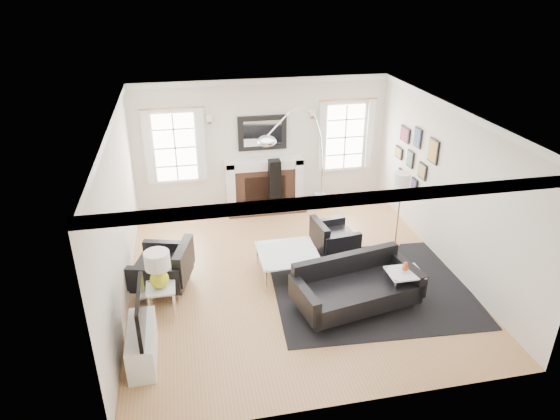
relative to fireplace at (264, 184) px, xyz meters
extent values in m
plane|color=#A97947|center=(0.00, -2.79, -0.54)|extent=(6.00, 6.00, 0.00)
cube|color=silver|center=(0.00, 0.21, 0.86)|extent=(5.50, 0.04, 2.80)
cube|color=silver|center=(0.00, -5.79, 0.86)|extent=(5.50, 0.04, 2.80)
cube|color=silver|center=(-2.75, -2.79, 0.86)|extent=(0.04, 6.00, 2.80)
cube|color=silver|center=(2.75, -2.79, 0.86)|extent=(0.04, 6.00, 2.80)
cube|color=white|center=(0.00, -2.79, 2.26)|extent=(5.50, 6.00, 0.02)
cube|color=white|center=(0.00, -2.79, 2.20)|extent=(5.50, 6.00, 0.12)
cube|color=white|center=(-0.75, 0.01, 0.01)|extent=(0.18, 0.38, 1.10)
cube|color=white|center=(0.75, 0.01, 0.01)|extent=(0.18, 0.38, 1.10)
cube|color=white|center=(0.00, 0.01, 0.51)|extent=(1.70, 0.38, 0.12)
cube|color=white|center=(0.00, 0.01, 0.41)|extent=(1.50, 0.34, 0.10)
cube|color=brown|center=(0.00, 0.03, -0.09)|extent=(1.30, 0.30, 0.90)
cube|color=black|center=(0.00, -0.07, -0.16)|extent=(0.90, 0.10, 0.76)
cube|color=brown|center=(0.00, -0.24, -0.52)|extent=(1.70, 0.50, 0.04)
cube|color=black|center=(0.00, 0.17, 1.11)|extent=(1.05, 0.06, 0.75)
cube|color=white|center=(0.00, 0.13, 1.11)|extent=(0.82, 0.02, 0.55)
cube|color=white|center=(-1.85, 0.18, 0.91)|extent=(1.00, 0.05, 1.60)
cube|color=white|center=(-1.85, 0.15, 0.91)|extent=(0.84, 0.02, 1.44)
cube|color=white|center=(-2.40, 0.08, 0.96)|extent=(0.14, 0.05, 1.55)
cube|color=white|center=(-1.30, 0.08, 0.96)|extent=(0.14, 0.05, 1.55)
cube|color=white|center=(1.85, 0.18, 0.91)|extent=(1.00, 0.05, 1.60)
cube|color=white|center=(1.85, 0.15, 0.91)|extent=(0.84, 0.02, 1.44)
cube|color=white|center=(1.30, 0.08, 0.96)|extent=(0.14, 0.05, 1.55)
cube|color=white|center=(2.40, 0.08, 0.96)|extent=(0.14, 0.05, 1.55)
cube|color=black|center=(2.72, -2.19, 1.31)|extent=(0.03, 0.34, 0.44)
cube|color=gold|center=(2.70, -2.19, 1.31)|extent=(0.01, 0.29, 0.39)
cube|color=black|center=(2.72, -1.54, 1.36)|extent=(0.03, 0.28, 0.38)
cube|color=navy|center=(2.70, -1.54, 1.36)|extent=(0.01, 0.23, 0.33)
cube|color=black|center=(2.72, -0.99, 1.26)|extent=(0.03, 0.40, 0.30)
cube|color=#902C42|center=(2.70, -0.99, 1.26)|extent=(0.01, 0.35, 0.25)
cube|color=black|center=(2.72, -1.89, 0.81)|extent=(0.03, 0.30, 0.30)
cube|color=#9E8548|center=(2.70, -1.89, 0.81)|extent=(0.01, 0.25, 0.25)
cube|color=black|center=(2.72, -1.34, 0.86)|extent=(0.03, 0.26, 0.34)
cube|color=#4D8166|center=(2.70, -1.34, 0.86)|extent=(0.01, 0.21, 0.29)
cube|color=black|center=(2.72, -0.79, 0.81)|extent=(0.03, 0.32, 0.24)
cube|color=#AA9149|center=(2.70, -0.79, 0.81)|extent=(0.01, 0.27, 0.19)
cube|color=black|center=(2.72, -1.64, 0.41)|extent=(0.03, 0.24, 0.30)
cube|color=#412F5F|center=(2.70, -1.64, 0.41)|extent=(0.01, 0.19, 0.25)
cube|color=black|center=(2.72, -1.04, 0.41)|extent=(0.03, 0.28, 0.22)
cube|color=#A45F74|center=(2.70, -1.04, 0.41)|extent=(0.01, 0.23, 0.17)
cube|color=white|center=(-2.45, -4.49, -0.29)|extent=(0.35, 1.00, 0.50)
cube|color=black|center=(-2.40, -4.49, 0.26)|extent=(0.05, 1.00, 0.58)
cube|color=black|center=(1.18, -3.50, -0.54)|extent=(3.36, 2.86, 0.01)
cube|color=black|center=(0.76, -3.97, -0.26)|extent=(1.97, 1.20, 0.31)
cube|color=black|center=(0.68, -3.59, -0.03)|extent=(1.83, 0.49, 0.51)
cube|color=black|center=(-0.13, -4.14, -0.13)|extent=(0.30, 0.88, 0.39)
cube|color=black|center=(1.64, -3.80, -0.13)|extent=(0.30, 0.88, 0.39)
cube|color=black|center=(-2.20, -2.78, -0.25)|extent=(1.05, 1.05, 0.32)
cube|color=black|center=(-1.83, -2.89, -0.01)|extent=(0.37, 0.86, 0.53)
cube|color=black|center=(-2.09, -2.37, -0.12)|extent=(0.85, 0.35, 0.40)
cube|color=black|center=(-2.31, -3.19, -0.12)|extent=(0.85, 0.35, 0.40)
cube|color=black|center=(0.94, -2.23, -0.30)|extent=(0.78, 0.78, 0.26)
cube|color=black|center=(0.62, -2.27, -0.10)|extent=(0.21, 0.71, 0.44)
cube|color=black|center=(0.98, -2.58, -0.19)|extent=(0.71, 0.19, 0.33)
cube|color=black|center=(0.89, -1.88, -0.19)|extent=(0.71, 0.19, 0.33)
cube|color=silver|center=(-0.09, -2.84, -0.11)|extent=(1.00, 1.00, 0.02)
cylinder|color=silver|center=(-0.55, -3.30, -0.32)|extent=(0.04, 0.04, 0.45)
cylinder|color=silver|center=(0.37, -3.30, -0.32)|extent=(0.04, 0.04, 0.45)
cylinder|color=silver|center=(-0.55, -2.38, -0.32)|extent=(0.04, 0.04, 0.45)
cylinder|color=silver|center=(0.37, -2.38, -0.32)|extent=(0.04, 0.04, 0.45)
cube|color=silver|center=(-2.20, -3.51, -0.07)|extent=(0.43, 0.43, 0.02)
cylinder|color=silver|center=(-2.38, -3.69, -0.30)|extent=(0.04, 0.04, 0.48)
cylinder|color=silver|center=(-2.02, -3.69, -0.30)|extent=(0.04, 0.04, 0.48)
cylinder|color=silver|center=(-2.38, -3.33, -0.30)|extent=(0.04, 0.04, 0.48)
cylinder|color=silver|center=(-2.02, -3.33, -0.30)|extent=(0.04, 0.04, 0.48)
cube|color=silver|center=(1.50, -4.01, 0.03)|extent=(0.53, 0.45, 0.02)
cylinder|color=silver|center=(1.27, -4.19, -0.25)|extent=(0.04, 0.04, 0.59)
cylinder|color=silver|center=(1.72, -4.19, -0.25)|extent=(0.04, 0.04, 0.59)
cylinder|color=silver|center=(1.27, -3.82, -0.25)|extent=(0.04, 0.04, 0.59)
cylinder|color=silver|center=(1.72, -3.82, -0.25)|extent=(0.04, 0.04, 0.59)
sphere|color=yellow|center=(-2.20, -3.51, 0.08)|extent=(0.28, 0.28, 0.28)
cylinder|color=yellow|center=(-2.20, -3.51, 0.22)|extent=(0.04, 0.04, 0.11)
cylinder|color=white|center=(-2.20, -3.51, 0.41)|extent=(0.38, 0.38, 0.26)
sphere|color=#B74617|center=(1.50, -4.01, 0.12)|extent=(0.10, 0.10, 0.10)
sphere|color=#B74617|center=(1.50, -4.01, 0.19)|extent=(0.07, 0.07, 0.07)
cube|color=white|center=(1.27, -0.14, -0.44)|extent=(0.26, 0.41, 0.21)
ellipsoid|color=silver|center=(-0.18, -1.38, 1.42)|extent=(0.35, 0.35, 0.21)
cylinder|color=#A37138|center=(2.16, -2.23, -0.53)|extent=(0.19, 0.19, 0.03)
cylinder|color=#A37138|center=(2.16, -2.23, 0.12)|extent=(0.02, 0.02, 1.32)
cylinder|color=white|center=(2.16, -2.23, 0.82)|extent=(0.30, 0.30, 0.24)
cube|color=black|center=(0.16, -0.34, 0.06)|extent=(0.24, 0.24, 1.20)
camera|label=1|loc=(-1.68, -10.00, 4.23)|focal=32.00mm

